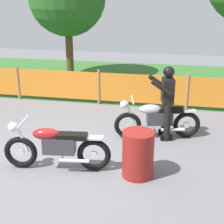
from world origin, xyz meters
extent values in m
cube|color=slate|center=(0.00, 0.00, -0.01)|extent=(24.00, 24.00, 0.02)
cube|color=#386B2D|center=(0.00, 6.44, 0.01)|extent=(24.00, 5.97, 0.01)
cylinder|color=#997547|center=(-2.57, 3.45, 0.53)|extent=(0.08, 0.08, 1.05)
cylinder|color=#997547|center=(0.00, 3.45, 0.53)|extent=(0.08, 0.08, 1.05)
cylinder|color=#997547|center=(2.57, 3.45, 0.53)|extent=(0.08, 0.08, 1.05)
cube|color=orange|center=(-1.28, 3.45, 0.54)|extent=(2.49, 0.02, 0.85)
cube|color=orange|center=(1.28, 3.45, 0.54)|extent=(2.49, 0.02, 0.85)
cylinder|color=brown|center=(-1.82, 6.33, 1.00)|extent=(0.28, 0.28, 2.00)
torus|color=black|center=(-0.61, -0.51, 0.32)|extent=(0.66, 0.19, 0.65)
cylinder|color=silver|center=(-0.61, -0.51, 0.32)|extent=(0.15, 0.08, 0.14)
torus|color=black|center=(0.80, -0.33, 0.32)|extent=(0.66, 0.19, 0.65)
cylinder|color=silver|center=(0.80, -0.33, 0.32)|extent=(0.15, 0.08, 0.14)
cube|color=#38383D|center=(0.15, -0.41, 0.50)|extent=(0.63, 0.31, 0.32)
ellipsoid|color=maroon|center=(-0.08, -0.44, 0.73)|extent=(0.55, 0.30, 0.22)
cube|color=black|center=(0.40, -0.38, 0.70)|extent=(0.59, 0.29, 0.10)
cube|color=silver|center=(0.80, -0.33, 0.68)|extent=(0.38, 0.20, 0.04)
cylinder|color=silver|center=(-0.55, -0.50, 0.62)|extent=(0.24, 0.08, 0.57)
sphere|color=white|center=(-0.71, -0.52, 0.85)|extent=(0.20, 0.20, 0.18)
cylinder|color=silver|center=(-0.51, -0.49, 0.96)|extent=(0.11, 0.61, 0.03)
cylinder|color=silver|center=(0.46, -0.52, 0.26)|extent=(0.56, 0.14, 0.07)
torus|color=black|center=(1.20, 1.24, 0.31)|extent=(0.63, 0.24, 0.63)
cylinder|color=silver|center=(1.20, 1.24, 0.31)|extent=(0.15, 0.09, 0.14)
torus|color=black|center=(2.54, 1.54, 0.31)|extent=(0.63, 0.24, 0.63)
cylinder|color=silver|center=(2.54, 1.54, 0.31)|extent=(0.15, 0.09, 0.14)
cube|color=#38383D|center=(1.92, 1.40, 0.49)|extent=(0.62, 0.36, 0.31)
ellipsoid|color=#B7B7C1|center=(1.70, 1.35, 0.70)|extent=(0.55, 0.34, 0.21)
cube|color=black|center=(2.16, 1.45, 0.67)|extent=(0.58, 0.33, 0.10)
cube|color=silver|center=(2.54, 1.54, 0.65)|extent=(0.38, 0.23, 0.04)
cylinder|color=silver|center=(1.26, 1.25, 0.60)|extent=(0.23, 0.10, 0.56)
sphere|color=white|center=(1.11, 1.22, 0.82)|extent=(0.21, 0.21, 0.18)
cylinder|color=silver|center=(1.30, 1.26, 0.93)|extent=(0.16, 0.58, 0.03)
cylinder|color=silver|center=(2.24, 1.33, 0.25)|extent=(0.54, 0.18, 0.07)
cylinder|color=black|center=(2.10, 1.27, 0.43)|extent=(0.18, 0.18, 0.86)
cube|color=black|center=(2.10, 1.27, 0.06)|extent=(0.28, 0.16, 0.12)
cylinder|color=black|center=(2.03, 1.59, 0.43)|extent=(0.18, 0.18, 0.86)
cube|color=black|center=(2.03, 1.59, 0.06)|extent=(0.28, 0.16, 0.12)
cube|color=black|center=(2.06, 1.43, 1.14)|extent=(0.31, 0.40, 0.56)
cylinder|color=black|center=(1.94, 1.18, 1.26)|extent=(0.49, 0.20, 0.38)
cylinder|color=black|center=(1.84, 1.61, 1.26)|extent=(0.49, 0.20, 0.38)
sphere|color=black|center=(2.06, 1.43, 1.56)|extent=(0.30, 0.30, 0.25)
cube|color=black|center=(1.97, 1.41, 1.56)|extent=(0.07, 0.18, 0.08)
cylinder|color=maroon|center=(1.63, -0.36, 0.44)|extent=(0.58, 0.58, 0.88)
camera|label=1|loc=(2.21, -5.72, 3.27)|focal=53.01mm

